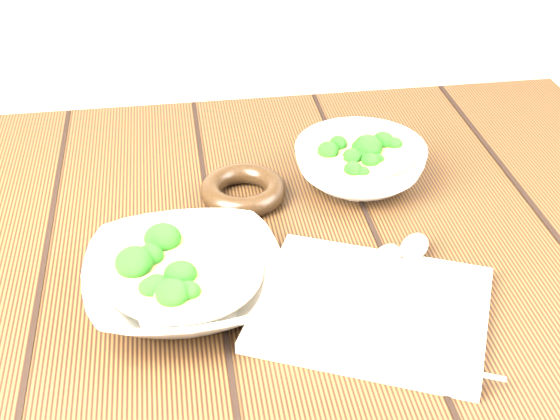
# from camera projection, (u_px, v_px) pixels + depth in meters

# --- Properties ---
(table) EXTENTS (1.20, 0.80, 0.75)m
(table) POSITION_uv_depth(u_px,v_px,m) (233.00, 316.00, 1.02)
(table) COLOR #32210E
(table) RESTS_ON ground
(soup_bowl_front) EXTENTS (0.22, 0.22, 0.06)m
(soup_bowl_front) POSITION_uv_depth(u_px,v_px,m) (185.00, 281.00, 0.84)
(soup_bowl_front) COLOR silver
(soup_bowl_front) RESTS_ON table
(soup_bowl_back) EXTENTS (0.19, 0.19, 0.06)m
(soup_bowl_back) POSITION_uv_depth(u_px,v_px,m) (360.00, 163.00, 1.05)
(soup_bowl_back) COLOR silver
(soup_bowl_back) RESTS_ON table
(trivet) EXTENTS (0.13, 0.13, 0.03)m
(trivet) POSITION_uv_depth(u_px,v_px,m) (243.00, 190.00, 1.02)
(trivet) COLOR black
(trivet) RESTS_ON table
(napkin) EXTENTS (0.30, 0.28, 0.01)m
(napkin) POSITION_uv_depth(u_px,v_px,m) (372.00, 308.00, 0.84)
(napkin) COLOR beige
(napkin) RESTS_ON table
(spoon_left) EXTENTS (0.13, 0.18, 0.01)m
(spoon_left) POSITION_uv_depth(u_px,v_px,m) (376.00, 277.00, 0.87)
(spoon_left) COLOR #A19C8E
(spoon_left) RESTS_ON napkin
(spoon_right) EXTENTS (0.12, 0.18, 0.01)m
(spoon_right) POSITION_uv_depth(u_px,v_px,m) (405.00, 265.00, 0.88)
(spoon_right) COLOR #A19C8E
(spoon_right) RESTS_ON napkin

